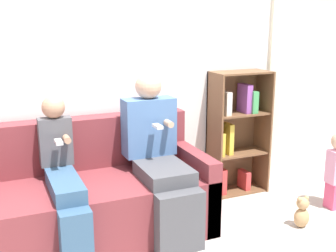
{
  "coord_description": "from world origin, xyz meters",
  "views": [
    {
      "loc": [
        -0.84,
        -2.56,
        1.68
      ],
      "look_at": [
        0.52,
        0.58,
        0.82
      ],
      "focal_mm": 45.0,
      "sensor_mm": 36.0,
      "label": 1
    }
  ],
  "objects_px": {
    "couch": "(70,201)",
    "adult_seated": "(159,152)",
    "teddy_bear": "(302,213)",
    "child_seated": "(64,177)",
    "bookshelf": "(235,132)"
  },
  "relations": [
    {
      "from": "teddy_bear",
      "to": "couch",
      "type": "bearing_deg",
      "value": 161.68
    },
    {
      "from": "child_seated",
      "to": "bookshelf",
      "type": "relative_size",
      "value": 0.93
    },
    {
      "from": "adult_seated",
      "to": "child_seated",
      "type": "bearing_deg",
      "value": -176.72
    },
    {
      "from": "child_seated",
      "to": "teddy_bear",
      "type": "relative_size",
      "value": 4.1
    },
    {
      "from": "bookshelf",
      "to": "teddy_bear",
      "type": "height_order",
      "value": "bookshelf"
    },
    {
      "from": "adult_seated",
      "to": "teddy_bear",
      "type": "relative_size",
      "value": 4.62
    },
    {
      "from": "child_seated",
      "to": "teddy_bear",
      "type": "bearing_deg",
      "value": -12.82
    },
    {
      "from": "couch",
      "to": "adult_seated",
      "type": "distance_m",
      "value": 0.8
    },
    {
      "from": "couch",
      "to": "teddy_bear",
      "type": "bearing_deg",
      "value": -18.32
    },
    {
      "from": "adult_seated",
      "to": "child_seated",
      "type": "relative_size",
      "value": 1.13
    },
    {
      "from": "couch",
      "to": "adult_seated",
      "type": "bearing_deg",
      "value": -10.4
    },
    {
      "from": "couch",
      "to": "adult_seated",
      "type": "xyz_separation_m",
      "value": [
        0.7,
        -0.13,
        0.35
      ]
    },
    {
      "from": "adult_seated",
      "to": "teddy_bear",
      "type": "height_order",
      "value": "adult_seated"
    },
    {
      "from": "couch",
      "to": "child_seated",
      "type": "bearing_deg",
      "value": -109.29
    },
    {
      "from": "child_seated",
      "to": "bookshelf",
      "type": "bearing_deg",
      "value": 15.28
    }
  ]
}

